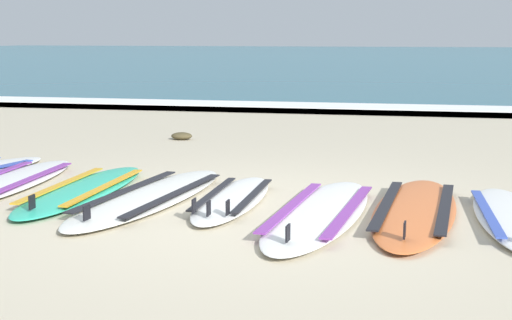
% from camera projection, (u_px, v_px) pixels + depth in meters
% --- Properties ---
extents(ground_plane, '(80.00, 80.00, 0.00)m').
position_uv_depth(ground_plane, '(252.00, 214.00, 5.97)').
color(ground_plane, '#C1B599').
extents(sea, '(80.00, 60.00, 0.10)m').
position_uv_depth(sea, '(395.00, 57.00, 42.05)').
color(sea, '#23667A').
rests_on(sea, ground).
extents(wave_foam_strip, '(80.00, 1.11, 0.11)m').
position_uv_depth(wave_foam_strip, '(346.00, 109.00, 13.65)').
color(wave_foam_strip, white).
rests_on(wave_foam_strip, ground).
extents(surfboard_2, '(0.70, 2.45, 0.18)m').
position_uv_depth(surfboard_2, '(8.00, 182.00, 7.04)').
color(surfboard_2, white).
rests_on(surfboard_2, ground).
extents(surfboard_3, '(0.59, 2.32, 0.18)m').
position_uv_depth(surfboard_3, '(83.00, 190.00, 6.70)').
color(surfboard_3, '#2DB793').
rests_on(surfboard_3, ground).
extents(surfboard_4, '(0.96, 2.63, 0.18)m').
position_uv_depth(surfboard_4, '(150.00, 196.00, 6.43)').
color(surfboard_4, silver).
rests_on(surfboard_4, ground).
extents(surfboard_5, '(0.48, 1.92, 0.18)m').
position_uv_depth(surfboard_5, '(233.00, 199.00, 6.34)').
color(surfboard_5, white).
rests_on(surfboard_5, ground).
extents(surfboard_6, '(0.85, 2.57, 0.18)m').
position_uv_depth(surfboard_6, '(320.00, 212.00, 5.85)').
color(surfboard_6, white).
rests_on(surfboard_6, ground).
extents(surfboard_7, '(0.80, 2.55, 0.18)m').
position_uv_depth(surfboard_7, '(415.00, 210.00, 5.93)').
color(surfboard_7, orange).
rests_on(surfboard_7, ground).
extents(seaweed_clump_near_shoreline, '(0.28, 0.23, 0.10)m').
position_uv_depth(seaweed_clump_near_shoreline, '(182.00, 136.00, 10.09)').
color(seaweed_clump_near_shoreline, '#4C4228').
rests_on(seaweed_clump_near_shoreline, ground).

